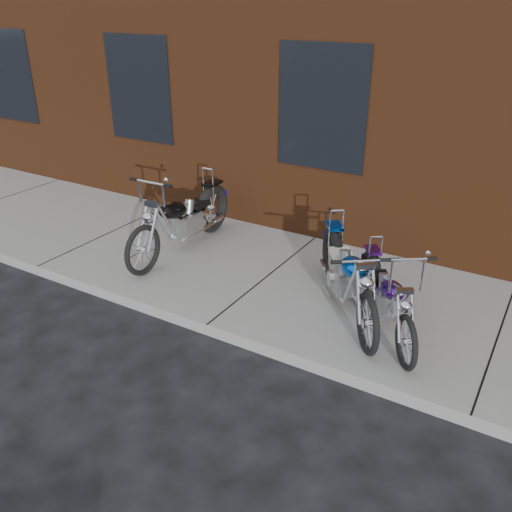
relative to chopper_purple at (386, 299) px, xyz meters
The scene contains 5 objects.
ground 2.14m from the chopper_purple, 149.66° to the right, with size 120.00×120.00×0.00m, color black.
sidewalk 1.90m from the chopper_purple, 165.92° to the left, with size 22.00×3.00×0.15m, color #9D9A8A.
chopper_purple is the anchor object (origin of this frame).
chopper_blue 0.56m from the chopper_purple, 164.75° to the left, with size 1.51×1.99×1.04m.
chopper_third 3.38m from the chopper_purple, behind, with size 0.61×2.51×1.27m.
Camera 1 is at (3.28, -4.35, 3.65)m, focal length 38.00 mm.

